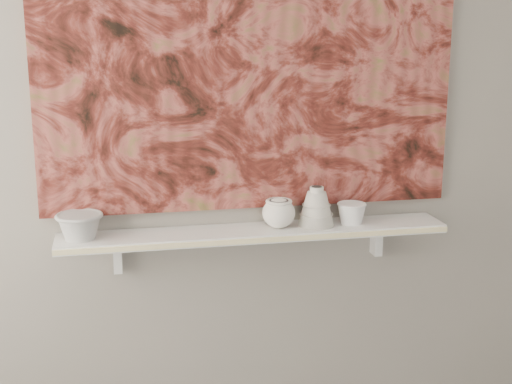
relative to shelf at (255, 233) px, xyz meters
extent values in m
plane|color=gray|center=(0.00, 0.09, 0.44)|extent=(3.60, 0.00, 3.60)
cube|color=silver|center=(0.00, 0.00, 0.00)|extent=(1.40, 0.18, 0.03)
cube|color=beige|center=(0.00, -0.09, 0.00)|extent=(1.40, 0.01, 0.02)
cube|color=silver|center=(-0.49, 0.06, -0.07)|extent=(0.03, 0.06, 0.12)
cube|color=silver|center=(0.49, 0.06, -0.07)|extent=(0.03, 0.06, 0.12)
cube|color=#5C2019|center=(0.00, 0.08, 0.62)|extent=(1.50, 0.02, 1.10)
cube|color=black|center=(0.45, 0.07, 0.32)|extent=(0.09, 0.00, 0.08)
camera|label=1|loc=(-0.48, -2.41, 0.75)|focal=50.00mm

